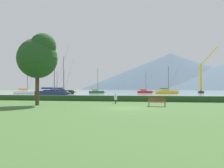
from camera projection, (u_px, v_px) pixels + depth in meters
name	position (u px, v px, depth m)	size (l,w,h in m)	color
ground_plane	(127.00, 108.00, 21.47)	(1000.00, 1000.00, 0.00)	#3D602D
harbor_water	(151.00, 91.00, 156.00)	(320.00, 246.00, 0.00)	#8C9EA3
hedge_line	(137.00, 99.00, 32.28)	(80.00, 1.20, 0.80)	#284C23
sailboat_slip_0	(52.00, 93.00, 58.00)	(9.29, 4.36, 14.08)	navy
sailboat_slip_1	(97.00, 92.00, 86.00)	(6.59, 3.54, 9.36)	#236B38
sailboat_slip_2	(63.00, 91.00, 105.82)	(7.53, 3.92, 10.41)	#19707A
sailboat_slip_3	(167.00, 92.00, 78.46)	(8.74, 4.56, 9.44)	gold
sailboat_slip_4	(145.00, 92.00, 89.18)	(6.66, 2.91, 8.49)	red
sailboat_slip_6	(62.00, 92.00, 76.86)	(9.33, 3.52, 12.64)	black
sailboat_slip_7	(26.00, 92.00, 71.15)	(7.85, 3.70, 11.88)	white
sailboat_slip_8	(56.00, 92.00, 90.93)	(6.96, 2.75, 8.83)	navy
park_bench_near_path	(157.00, 101.00, 23.18)	(1.79, 0.49, 0.95)	brown
person_seated_viewer	(116.00, 98.00, 27.60)	(0.36, 0.56, 1.25)	#2D3347
park_tree	(39.00, 56.00, 24.96)	(4.40, 4.40, 7.93)	#4C3823
dock_crane	(202.00, 79.00, 89.85)	(7.49, 2.00, 18.45)	#333338
distant_hill_central_peak	(171.00, 71.00, 386.00)	(306.95, 306.95, 61.90)	#425666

